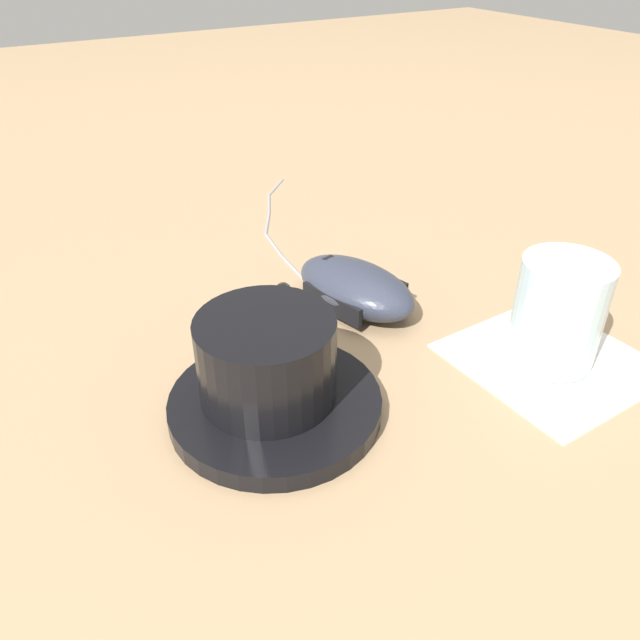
{
  "coord_description": "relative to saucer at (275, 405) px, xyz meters",
  "views": [
    {
      "loc": [
        -0.24,
        -0.34,
        0.28
      ],
      "look_at": [
        -0.04,
        -0.02,
        0.03
      ],
      "focal_mm": 35.0,
      "sensor_mm": 36.0,
      "label": 1
    }
  ],
  "objects": [
    {
      "name": "ground_plane",
      "position": [
        0.1,
        0.06,
        -0.01
      ],
      "size": [
        3.0,
        3.0,
        0.0
      ],
      "primitive_type": "plane",
      "color": "#9E7F5B"
    },
    {
      "name": "mouse_cable",
      "position": [
        0.14,
        0.27,
        -0.0
      ],
      "size": [
        0.11,
        0.24,
        0.0
      ],
      "color": "gray",
      "rests_on": "ground"
    },
    {
      "name": "saucer",
      "position": [
        0.0,
        0.0,
        0.0
      ],
      "size": [
        0.14,
        0.14,
        0.01
      ],
      "primitive_type": "cylinder",
      "color": "black",
      "rests_on": "ground"
    },
    {
      "name": "coffee_cup",
      "position": [
        -0.0,
        0.01,
        0.04
      ],
      "size": [
        0.09,
        0.1,
        0.06
      ],
      "color": "black",
      "rests_on": "saucer"
    },
    {
      "name": "drinking_glass",
      "position": [
        0.2,
        -0.05,
        0.04
      ],
      "size": [
        0.06,
        0.06,
        0.08
      ],
      "primitive_type": "cylinder",
      "color": "silver",
      "rests_on": "napkin_under_glass"
    },
    {
      "name": "napkin_under_glass",
      "position": [
        0.2,
        -0.06,
        -0.01
      ],
      "size": [
        0.13,
        0.13,
        0.0
      ],
      "primitive_type": "cube",
      "rotation": [
        0.0,
        0.0,
        0.03
      ],
      "color": "silver",
      "rests_on": "ground"
    },
    {
      "name": "computer_mouse",
      "position": [
        0.12,
        0.08,
        0.01
      ],
      "size": [
        0.09,
        0.13,
        0.04
      ],
      "color": "#2D3342",
      "rests_on": "ground"
    }
  ]
}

